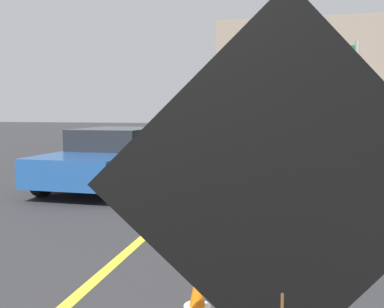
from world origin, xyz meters
TOP-DOWN VIEW (x-y plane):
  - lane_center_stripe at (0.00, 6.00)m, footprint 0.14×36.00m
  - roadwork_sign at (1.98, 2.35)m, footprint 1.59×0.40m
  - arrow_board_trailer at (1.62, 11.84)m, footprint 1.60×1.86m
  - box_truck at (2.43, 16.84)m, footprint 2.86×6.65m
  - pickup_car at (-2.13, 10.33)m, footprint 2.18×4.87m
  - highway_guide_sign at (4.24, 22.02)m, footprint 2.79×0.29m
  - far_building_block at (3.99, 31.86)m, footprint 13.35×6.59m
  - traffic_cone_mid_lane at (1.27, 5.60)m, footprint 0.36×0.36m
  - traffic_cone_far_lane at (1.39, 8.24)m, footprint 0.36×0.36m
  - traffic_cone_curbside at (1.29, 10.46)m, footprint 0.36×0.36m

SIDE VIEW (x-z plane):
  - lane_center_stripe at x=0.00m, z-range 0.00..0.01m
  - traffic_cone_far_lane at x=1.39m, z-range -0.01..0.58m
  - traffic_cone_curbside at x=1.29m, z-range -0.01..0.74m
  - traffic_cone_mid_lane at x=1.27m, z-range -0.01..0.76m
  - arrow_board_trailer at x=1.62m, z-range -0.87..1.83m
  - pickup_car at x=-2.13m, z-range 0.01..1.39m
  - roadwork_sign at x=1.98m, z-range 0.30..2.64m
  - box_truck at x=2.43m, z-range 0.12..3.70m
  - highway_guide_sign at x=4.24m, z-range 0.92..5.92m
  - far_building_block at x=3.99m, z-range 0.00..7.57m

